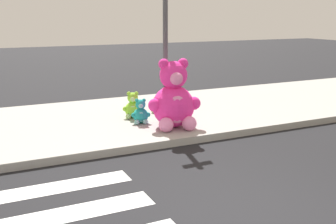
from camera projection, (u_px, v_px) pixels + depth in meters
ground_plane at (244, 222)px, 5.04m from camera, size 60.00×60.00×0.00m
sidewalk at (112, 120)px, 9.58m from camera, size 28.00×4.40×0.15m
sign_pole at (165, 45)px, 8.89m from camera, size 0.56×0.11×3.20m
plush_pink_large at (174, 100)px, 8.59m from camera, size 1.11×1.02×1.46m
plush_tan at (158, 105)px, 9.97m from camera, size 0.35×0.34×0.48m
plush_teal at (141, 113)px, 8.99m from camera, size 0.41×0.39×0.55m
plush_lime at (133, 107)px, 9.47m from camera, size 0.45×0.44×0.61m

